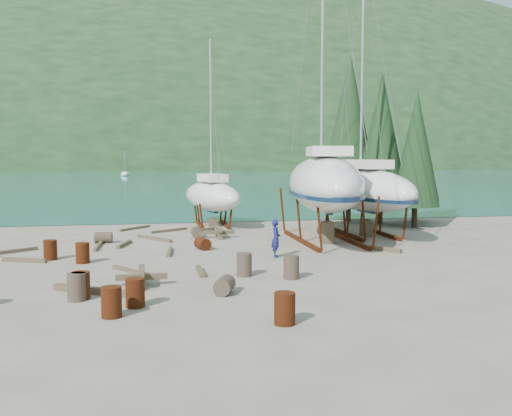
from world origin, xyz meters
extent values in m
plane|color=#6A6054|center=(0.00, 0.00, 0.00)|extent=(600.00, 600.00, 0.00)
plane|color=#166670|center=(0.00, 315.00, 0.01)|extent=(700.00, 700.00, 0.00)
ellipsoid|color=black|center=(0.00, 320.00, 0.00)|extent=(800.00, 360.00, 110.00)
cube|color=beige|center=(-20.00, 190.00, 2.00)|extent=(6.00, 5.00, 4.00)
cube|color=#A54C2D|center=(-20.00, 190.00, 4.80)|extent=(6.60, 5.60, 1.60)
cube|color=beige|center=(30.00, 190.00, 2.00)|extent=(6.00, 5.00, 4.00)
cube|color=#A54C2D|center=(30.00, 190.00, 4.80)|extent=(6.60, 5.60, 1.60)
cylinder|color=black|center=(12.50, 12.00, 0.80)|extent=(0.36, 0.36, 1.60)
cone|color=black|center=(12.50, 12.00, 5.80)|extent=(3.60, 3.60, 8.40)
cylinder|color=black|center=(14.00, 10.00, 0.68)|extent=(0.36, 0.36, 1.36)
cone|color=black|center=(14.00, 10.00, 4.93)|extent=(3.06, 3.06, 7.14)
cylinder|color=black|center=(11.00, 14.00, 0.92)|extent=(0.36, 0.36, 1.84)
cone|color=black|center=(11.00, 14.00, 6.67)|extent=(4.14, 4.14, 9.66)
cylinder|color=black|center=(15.50, 13.00, 0.72)|extent=(0.36, 0.36, 1.44)
cone|color=black|center=(15.50, 13.00, 5.22)|extent=(3.24, 3.24, 7.56)
ellipsoid|color=silver|center=(10.00, 80.00, 0.38)|extent=(2.00, 5.00, 1.40)
cylinder|color=silver|center=(10.00, 80.00, 3.23)|extent=(0.08, 0.08, 5.00)
ellipsoid|color=silver|center=(-8.00, 110.00, 0.38)|extent=(2.00, 5.00, 1.40)
cylinder|color=silver|center=(-8.00, 110.00, 3.23)|extent=(0.08, 0.08, 5.00)
ellipsoid|color=silver|center=(6.46, 5.21, 3.10)|extent=(5.82, 12.84, 2.89)
cube|color=#0A1B36|center=(6.46, 4.59, 2.10)|extent=(0.66, 2.24, 1.00)
cube|color=silver|center=(6.46, 4.59, 4.79)|extent=(2.64, 4.02, 0.50)
cylinder|color=silver|center=(6.46, 5.83, 12.07)|extent=(0.14, 0.14, 14.86)
cube|color=#541D0E|center=(5.20, 5.21, 0.10)|extent=(0.18, 6.81, 0.20)
cube|color=#541D0E|center=(7.72, 5.21, 0.10)|extent=(0.18, 6.81, 0.20)
cube|color=brown|center=(6.46, 4.59, 0.58)|extent=(0.50, 0.80, 1.15)
ellipsoid|color=silver|center=(9.46, 7.28, 2.63)|extent=(4.14, 10.59, 2.44)
cube|color=#0A1B36|center=(9.46, 6.76, 1.86)|extent=(0.46, 1.87, 1.00)
cube|color=silver|center=(9.46, 6.76, 4.09)|extent=(1.99, 3.26, 0.50)
cylinder|color=silver|center=(9.46, 7.79, 10.13)|extent=(0.14, 0.14, 12.38)
cube|color=#541D0E|center=(8.41, 7.28, 0.10)|extent=(0.18, 5.67, 0.20)
cube|color=#541D0E|center=(10.51, 7.28, 0.10)|extent=(0.18, 5.67, 0.20)
cube|color=brown|center=(9.46, 6.76, 0.45)|extent=(0.50, 0.80, 0.91)
ellipsoid|color=silver|center=(1.36, 13.21, 1.94)|extent=(4.30, 7.89, 1.94)
cube|color=#0A1B36|center=(1.36, 12.83, 1.42)|extent=(0.60, 1.37, 1.00)
cube|color=silver|center=(1.36, 12.83, 3.15)|extent=(1.86, 2.52, 0.50)
cylinder|color=silver|center=(1.36, 13.59, 7.52)|extent=(0.14, 0.14, 9.03)
cube|color=#541D0E|center=(0.53, 13.21, 0.10)|extent=(0.18, 4.14, 0.20)
cube|color=#541D0E|center=(2.19, 13.21, 0.10)|extent=(0.18, 4.14, 0.20)
cube|color=brown|center=(1.36, 12.83, 0.23)|extent=(0.50, 0.80, 0.47)
imported|color=navy|center=(2.92, 1.07, 0.86)|extent=(0.53, 0.70, 1.72)
cylinder|color=#2D2823|center=(-0.26, -5.33, 0.29)|extent=(0.85, 1.03, 0.58)
cylinder|color=#541D0E|center=(-3.76, -7.45, 0.44)|extent=(0.58, 0.58, 0.88)
cylinder|color=#2D2823|center=(0.85, -2.66, 0.44)|extent=(0.58, 0.58, 0.88)
cylinder|color=#541D0E|center=(-0.13, 3.81, 0.29)|extent=(0.82, 1.01, 0.58)
cylinder|color=#541D0E|center=(0.89, -9.02, 0.44)|extent=(0.58, 0.58, 0.88)
cylinder|color=#541D0E|center=(-6.97, 2.27, 0.44)|extent=(0.58, 0.58, 0.88)
cylinder|color=#2D2823|center=(-5.05, 6.90, 0.29)|extent=(0.92, 0.65, 0.58)
cylinder|color=#541D0E|center=(-4.85, -5.14, 0.44)|extent=(0.58, 0.58, 0.88)
cylinder|color=#2D2823|center=(-0.09, 8.06, 0.29)|extent=(0.58, 0.88, 0.58)
cylinder|color=#541D0E|center=(-3.13, -6.45, 0.44)|extent=(0.58, 0.58, 0.88)
cylinder|color=#541D0E|center=(-5.48, 1.19, 0.44)|extent=(0.58, 0.58, 0.88)
cylinder|color=#2D2823|center=(-4.96, -5.33, 0.44)|extent=(0.58, 0.58, 0.88)
cylinder|color=#2D2823|center=(2.48, -3.47, 0.44)|extent=(0.58, 0.58, 0.88)
cube|color=brown|center=(-3.55, 12.28, 0.07)|extent=(1.84, 2.12, 0.14)
cube|color=brown|center=(8.40, 1.69, 0.10)|extent=(1.19, 1.58, 0.19)
cube|color=brown|center=(-3.38, -1.26, 0.07)|extent=(1.59, 2.06, 0.15)
cube|color=brown|center=(-3.94, 5.70, 0.09)|extent=(0.71, 2.07, 0.17)
cube|color=brown|center=(0.54, 10.39, 0.10)|extent=(1.44, 1.14, 0.19)
cube|color=brown|center=(-0.76, -1.84, 0.09)|extent=(0.20, 1.80, 0.17)
cube|color=brown|center=(-1.49, 10.76, 0.08)|extent=(2.26, 1.64, 0.15)
cube|color=brown|center=(-2.43, 7.50, 0.08)|extent=(1.88, 2.52, 0.16)
cube|color=brown|center=(-1.76, 3.06, 0.08)|extent=(0.35, 2.30, 0.15)
cube|color=brown|center=(-7.99, 1.91, 0.08)|extent=(1.98, 0.97, 0.17)
cube|color=brown|center=(-5.20, 5.35, 0.07)|extent=(0.25, 2.69, 0.15)
cube|color=brown|center=(-4.53, -4.51, 0.11)|extent=(2.74, 1.83, 0.23)
cube|color=brown|center=(-8.88, 4.58, 0.08)|extent=(1.74, 1.40, 0.16)
cube|color=brown|center=(-2.97, -3.50, 0.10)|extent=(0.20, 1.80, 0.20)
cube|color=brown|center=(-2.97, -3.50, 0.30)|extent=(1.80, 0.20, 0.20)
cube|color=brown|center=(-2.97, -3.50, 0.50)|extent=(0.20, 1.80, 0.20)
cube|color=brown|center=(1.14, 7.72, 0.10)|extent=(0.20, 1.80, 0.20)
cube|color=brown|center=(1.14, 7.72, 0.30)|extent=(1.80, 0.20, 0.20)
cube|color=brown|center=(1.14, 7.72, 0.50)|extent=(0.20, 1.80, 0.20)
camera|label=1|loc=(-2.66, -23.71, 4.55)|focal=40.00mm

